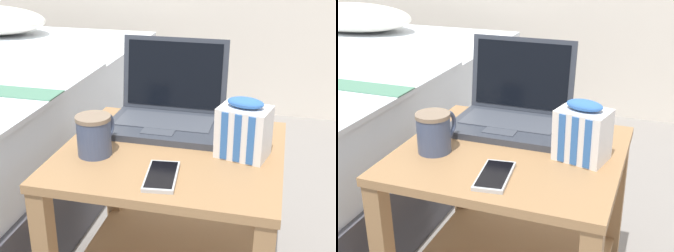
# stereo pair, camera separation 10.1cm
# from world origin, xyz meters

# --- Properties ---
(bedside_table) EXTENTS (0.56, 0.52, 0.48)m
(bedside_table) POSITION_xyz_m (0.00, 0.00, 0.31)
(bedside_table) COLOR #997047
(bedside_table) RESTS_ON ground_plane
(laptop) EXTENTS (0.31, 0.26, 0.23)m
(laptop) POSITION_xyz_m (-0.05, 0.16, 0.52)
(laptop) COLOR #333842
(laptop) RESTS_ON bedside_table
(mug_front_left) EXTENTS (0.09, 0.13, 0.10)m
(mug_front_left) POSITION_xyz_m (-0.18, -0.07, 0.53)
(mug_front_left) COLOR #3F4C6B
(mug_front_left) RESTS_ON bedside_table
(snack_bag) EXTENTS (0.14, 0.12, 0.15)m
(snack_bag) POSITION_xyz_m (0.18, 0.01, 0.55)
(snack_bag) COLOR white
(snack_bag) RESTS_ON bedside_table
(cell_phone) EXTENTS (0.09, 0.15, 0.01)m
(cell_phone) POSITION_xyz_m (0.01, -0.15, 0.48)
(cell_phone) COLOR #B7BABC
(cell_phone) RESTS_ON bedside_table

